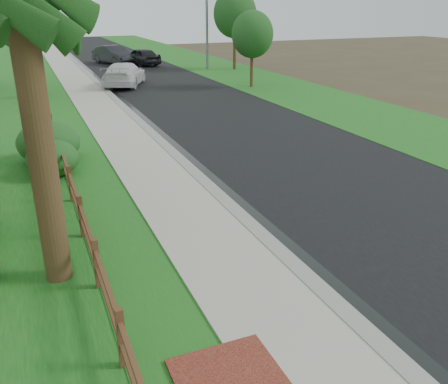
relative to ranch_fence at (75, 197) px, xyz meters
name	(u,v)px	position (x,y,z in m)	size (l,w,h in m)	color
ground	(331,326)	(3.60, -6.40, -0.62)	(120.00, 120.00, 0.00)	#3A311F
road	(137,70)	(8.20, 28.60, -0.61)	(8.00, 90.00, 0.02)	black
curb	(86,72)	(4.00, 28.60, -0.56)	(0.40, 90.00, 0.12)	gray
wet_gutter	(90,73)	(4.35, 28.60, -0.60)	(0.50, 90.00, 0.00)	black
sidewalk	(69,73)	(2.70, 28.60, -0.57)	(2.20, 90.00, 0.10)	#A89F92
grass_strip	(44,75)	(0.80, 28.60, -0.59)	(1.60, 90.00, 0.06)	#195217
verge_far	(213,66)	(15.10, 28.60, -0.60)	(6.00, 90.00, 0.04)	#195217
ranch_fence	(75,197)	(0.00, 0.00, 0.00)	(0.12, 16.92, 1.10)	#432D16
white_suv	(124,74)	(5.60, 20.91, 0.18)	(2.19, 5.38, 1.56)	silver
dark_car_mid	(141,57)	(9.36, 31.87, 0.16)	(1.79, 4.45, 1.51)	black
dark_car_far	(114,55)	(7.23, 33.65, 0.22)	(1.73, 4.97, 1.64)	black
shrub_c	(52,159)	(-0.30, 3.73, -0.02)	(1.66, 1.66, 1.20)	#1D4619
shrub_d	(49,142)	(-0.30, 5.30, 0.12)	(2.18, 2.18, 1.48)	#1D4619
tree_near_left	(22,11)	(-0.30, 18.52, 4.27)	(4.01, 4.01, 7.10)	#372A16
tree_near_right	(252,34)	(13.35, 17.07, 2.78)	(2.73, 2.73, 4.91)	#372A16
tree_mid_right	(235,14)	(16.04, 25.94, 3.85)	(3.55, 3.55, 6.43)	#372A16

